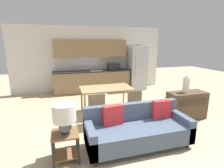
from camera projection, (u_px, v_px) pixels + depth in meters
ground_plane at (131, 147)px, 3.47m from camera, size 20.00×20.00×0.00m
wall_back at (90, 59)px, 7.48m from camera, size 6.40×0.07×2.70m
kitchen_counter at (92, 72)px, 7.32m from camera, size 3.16×0.65×2.15m
refrigerator at (137, 68)px, 7.74m from camera, size 0.73×0.75×1.89m
dining_table at (106, 90)px, 5.09m from camera, size 1.48×0.87×0.76m
couch at (137, 129)px, 3.51m from camera, size 2.05×0.80×0.84m
side_table at (65, 142)px, 3.03m from camera, size 0.45×0.45×0.51m
table_lamp at (64, 115)px, 2.89m from camera, size 0.39×0.39×0.53m
credenza at (186, 105)px, 4.74m from camera, size 1.03×0.46×0.74m
vase at (186, 85)px, 4.59m from camera, size 0.17×0.17×0.44m
dining_chair_near_right at (132, 104)px, 4.53m from camera, size 0.47×0.47×0.86m
dining_chair_near_left at (96, 108)px, 4.23m from camera, size 0.42×0.42×0.86m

